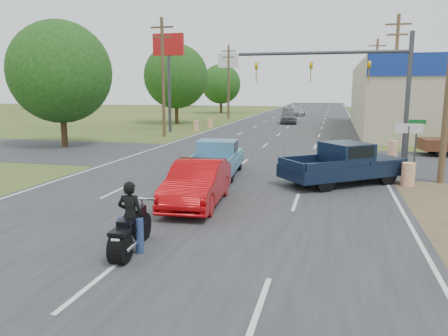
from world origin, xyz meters
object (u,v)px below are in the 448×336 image
(blue_pickup, at_px, (218,158))
(distant_car_white, at_px, (291,108))
(navy_pickup, at_px, (346,163))
(distant_car_silver, at_px, (299,112))
(motorcycle, at_px, (130,233))
(rider, at_px, (131,219))
(red_convertible, at_px, (197,184))
(distant_car_grey, at_px, (288,117))

(blue_pickup, bearing_deg, distant_car_white, 87.29)
(navy_pickup, bearing_deg, blue_pickup, -133.44)
(distant_car_silver, bearing_deg, navy_pickup, -83.33)
(navy_pickup, xyz_separation_m, distant_car_white, (-8.42, 62.34, -0.26))
(motorcycle, relative_size, distant_car_white, 0.52)
(rider, height_order, navy_pickup, navy_pickup)
(red_convertible, relative_size, motorcycle, 1.96)
(rider, xyz_separation_m, distant_car_white, (-2.99, 72.12, -0.22))
(motorcycle, height_order, distant_car_grey, distant_car_grey)
(distant_car_white, bearing_deg, distant_car_silver, 106.67)
(navy_pickup, bearing_deg, distant_car_white, 149.67)
(navy_pickup, height_order, distant_car_white, navy_pickup)
(motorcycle, xyz_separation_m, blue_pickup, (-0.51, 10.41, 0.31))
(rider, height_order, distant_car_white, rider)
(navy_pickup, distance_m, distant_car_grey, 34.16)
(motorcycle, height_order, distant_car_white, distant_car_white)
(red_convertible, bearing_deg, distant_car_silver, 86.68)
(distant_car_grey, bearing_deg, navy_pickup, -87.08)
(distant_car_white, bearing_deg, blue_pickup, 97.77)
(red_convertible, relative_size, distant_car_silver, 1.10)
(motorcycle, distance_m, distant_car_white, 72.25)
(red_convertible, height_order, rider, rider)
(red_convertible, height_order, navy_pickup, navy_pickup)
(blue_pickup, bearing_deg, rider, -92.23)
(motorcycle, height_order, distant_car_silver, distant_car_silver)
(red_convertible, distance_m, motorcycle, 4.90)
(blue_pickup, relative_size, distant_car_white, 1.11)
(navy_pickup, relative_size, distant_car_silver, 1.29)
(motorcycle, height_order, blue_pickup, blue_pickup)
(distant_car_grey, xyz_separation_m, distant_car_white, (-2.50, 28.69, -0.15))
(motorcycle, bearing_deg, distant_car_silver, 86.00)
(rider, xyz_separation_m, navy_pickup, (5.43, 9.78, 0.04))
(navy_pickup, xyz_separation_m, distant_car_grey, (-5.92, 33.65, -0.11))
(motorcycle, xyz_separation_m, distant_car_silver, (-0.50, 59.58, 0.08))
(red_convertible, bearing_deg, rider, -96.74)
(navy_pickup, bearing_deg, distant_car_silver, 148.76)
(rider, distance_m, distant_car_silver, 59.51)
(red_convertible, xyz_separation_m, blue_pickup, (-0.73, 5.53, 0.07))
(distant_car_white, bearing_deg, navy_pickup, 103.15)
(rider, bearing_deg, distant_car_silver, -94.01)
(distant_car_silver, bearing_deg, blue_pickup, -90.13)
(red_convertible, bearing_deg, distant_car_grey, 87.00)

